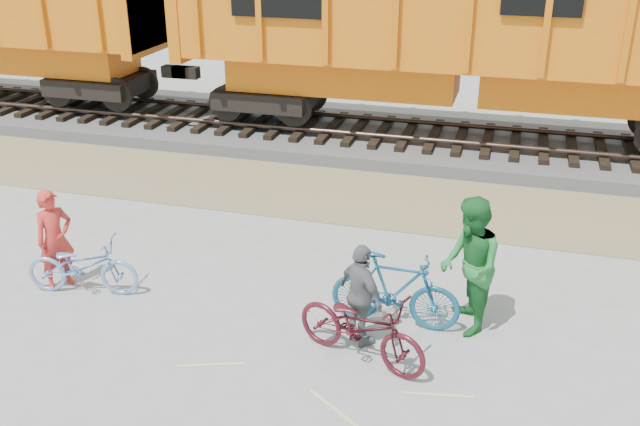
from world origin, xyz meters
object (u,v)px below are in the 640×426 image
(person_man, at_px, (470,266))
(bicycle_blue, at_px, (82,266))
(person_woman, at_px, (361,296))
(bicycle_teal, at_px, (395,291))
(bicycle_maroon, at_px, (361,327))
(person_solo, at_px, (55,239))
(hopper_car_center, at_px, (474,28))

(person_man, bearing_deg, bicycle_blue, -101.37)
(bicycle_blue, bearing_deg, person_man, -94.63)
(person_man, xyz_separation_m, person_woman, (-1.37, -0.79, -0.25))
(bicycle_blue, relative_size, person_man, 0.88)
(bicycle_teal, bearing_deg, person_woman, 148.59)
(bicycle_blue, relative_size, person_woman, 1.18)
(bicycle_maroon, bearing_deg, bicycle_blue, 102.68)
(person_solo, bearing_deg, hopper_car_center, -2.80)
(bicycle_teal, height_order, bicycle_maroon, bicycle_teal)
(hopper_car_center, bearing_deg, person_man, -84.45)
(bicycle_blue, relative_size, bicycle_maroon, 0.91)
(bicycle_blue, bearing_deg, bicycle_teal, -95.75)
(bicycle_blue, distance_m, bicycle_maroon, 4.62)
(bicycle_teal, bearing_deg, bicycle_blue, 95.63)
(hopper_car_center, distance_m, person_man, 8.22)
(bicycle_blue, relative_size, bicycle_teal, 0.95)
(person_solo, bearing_deg, bicycle_blue, -70.65)
(bicycle_teal, xyz_separation_m, person_woman, (-0.37, -0.59, 0.19))
(bicycle_teal, distance_m, person_woman, 0.72)
(bicycle_blue, distance_m, person_woman, 4.50)
(bicycle_teal, xyz_separation_m, person_solo, (-5.36, -0.31, 0.25))
(bicycle_maroon, bearing_deg, hopper_car_center, 16.70)
(person_solo, bearing_deg, bicycle_maroon, -66.90)
(person_man, distance_m, person_woman, 1.60)
(person_woman, bearing_deg, bicycle_teal, -80.73)
(hopper_car_center, distance_m, person_solo, 10.36)
(bicycle_blue, distance_m, person_solo, 0.62)
(bicycle_teal, xyz_separation_m, person_man, (1.00, 0.20, 0.44))
(bicycle_teal, distance_m, person_solo, 5.37)
(bicycle_blue, xyz_separation_m, bicycle_maroon, (4.59, -0.58, 0.05))
(hopper_car_center, height_order, person_woman, hopper_car_center)
(bicycle_blue, height_order, person_man, person_man)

